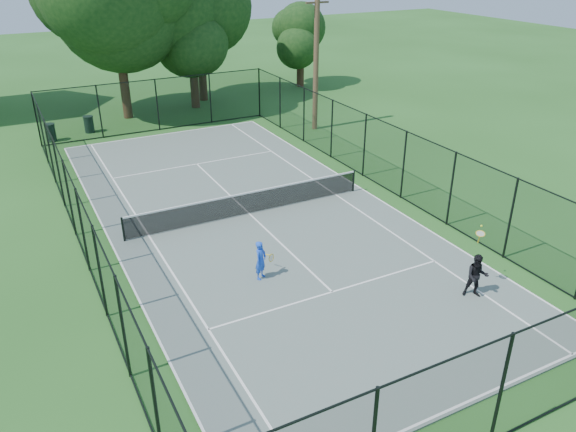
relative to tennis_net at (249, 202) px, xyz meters
name	(u,v)px	position (x,y,z in m)	size (l,w,h in m)	color
ground	(249,215)	(0.00, 0.00, -0.58)	(120.00, 120.00, 0.00)	#22501B
tennis_court	(249,214)	(0.00, 0.00, -0.55)	(11.00, 24.00, 0.06)	slate
tennis_net	(249,202)	(0.00, 0.00, 0.00)	(10.08, 0.08, 0.95)	black
fence	(248,181)	(0.00, 0.00, 0.92)	(13.10, 26.10, 3.00)	black
tree_near_left	(115,9)	(-1.02, 16.50, 5.87)	(8.04, 8.04, 10.48)	#332114
tree_near_mid	(191,31)	(3.60, 16.93, 4.32)	(6.08, 6.08, 7.96)	#332114
tree_near_right	(199,22)	(4.74, 18.54, 4.63)	(5.94, 5.94, 8.19)	#332114
tree_far_right	(301,40)	(12.76, 19.09, 2.86)	(4.21, 4.21, 5.57)	#332114
trash_bin_left	(51,132)	(-5.90, 13.73, -0.08)	(0.58, 0.58, 0.99)	black
trash_bin_right	(89,124)	(-3.73, 14.42, -0.09)	(0.58, 0.58, 0.96)	black
utility_pole	(316,61)	(8.23, 9.00, 3.35)	(1.40, 0.30, 7.74)	#4C3823
player_blue	(261,260)	(-1.62, -4.60, 0.14)	(0.87, 0.54, 1.33)	blue
player_black	(477,276)	(3.78, -8.59, 0.20)	(1.06, 1.11, 2.03)	black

